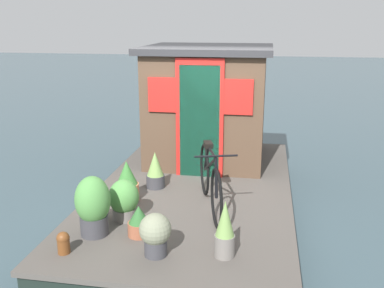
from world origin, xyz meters
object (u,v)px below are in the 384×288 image
object	(u,v)px
potted_plant_succulent	(155,233)
potted_plant_thyme	(124,200)
potted_plant_geranium	(139,221)
potted_plant_ivy	(155,171)
potted_plant_sage	(225,230)
mooring_bollard	(63,242)
houseboat_cabin	(208,103)
bicycle	(210,180)
potted_plant_fern	(93,205)
potted_plant_mint	(127,182)

from	to	relation	value
potted_plant_succulent	potted_plant_thyme	size ratio (longest dim) A/B	0.91
potted_plant_geranium	potted_plant_ivy	distance (m)	1.45
potted_plant_sage	mooring_bollard	world-z (taller)	potted_plant_sage
houseboat_cabin	potted_plant_succulent	xyz separation A→B (m)	(-3.31, 0.07, -0.72)
bicycle	potted_plant_thyme	bearing A→B (deg)	116.08
potted_plant_thyme	mooring_bollard	bearing A→B (deg)	157.55
potted_plant_ivy	potted_plant_thyme	bearing A→B (deg)	174.20
potted_plant_ivy	potted_plant_geranium	bearing A→B (deg)	-172.62
mooring_bollard	houseboat_cabin	bearing A→B (deg)	-16.56
bicycle	potted_plant_ivy	xyz separation A→B (m)	(0.59, 0.87, -0.14)
potted_plant_thyme	mooring_bollard	size ratio (longest dim) A/B	2.10
potted_plant_sage	potted_plant_ivy	bearing A→B (deg)	34.26
potted_plant_succulent	mooring_bollard	xyz separation A→B (m)	(-0.13, 0.95, -0.12)
potted_plant_geranium	potted_plant_succulent	bearing A→B (deg)	-142.98
houseboat_cabin	potted_plant_fern	world-z (taller)	houseboat_cabin
mooring_bollard	bicycle	bearing A→B (deg)	-44.64
houseboat_cabin	potted_plant_ivy	xyz separation A→B (m)	(-1.48, 0.55, -0.72)
houseboat_cabin	mooring_bollard	xyz separation A→B (m)	(-3.43, 1.02, -0.85)
potted_plant_geranium	mooring_bollard	size ratio (longest dim) A/B	1.49
potted_plant_succulent	houseboat_cabin	bearing A→B (deg)	-1.29
houseboat_cabin	potted_plant_ivy	distance (m)	1.74
potted_plant_mint	potted_plant_fern	world-z (taller)	potted_plant_fern
potted_plant_sage	potted_plant_mint	size ratio (longest dim) A/B	1.11
potted_plant_fern	potted_plant_sage	bearing A→B (deg)	-98.25
mooring_bollard	potted_plant_mint	bearing A→B (deg)	-8.66
houseboat_cabin	bicycle	distance (m)	2.18
houseboat_cabin	potted_plant_sage	xyz separation A→B (m)	(-3.20, -0.62, -0.68)
bicycle	mooring_bollard	bearing A→B (deg)	135.36
potted_plant_sage	potted_plant_geranium	size ratio (longest dim) A/B	1.72
potted_plant_geranium	potted_plant_thyme	world-z (taller)	potted_plant_thyme
potted_plant_mint	mooring_bollard	size ratio (longest dim) A/B	2.31
mooring_bollard	potted_plant_sage	bearing A→B (deg)	-82.02
potted_plant_geranium	potted_plant_mint	bearing A→B (deg)	25.30
potted_plant_fern	mooring_bollard	size ratio (longest dim) A/B	2.90
houseboat_cabin	potted_plant_geranium	world-z (taller)	houseboat_cabin
potted_plant_thyme	potted_plant_fern	size ratio (longest dim) A/B	0.73
houseboat_cabin	potted_plant_thyme	bearing A→B (deg)	165.56
potted_plant_mint	potted_plant_thyme	size ratio (longest dim) A/B	1.10
potted_plant_succulent	mooring_bollard	bearing A→B (deg)	97.59
potted_plant_sage	potted_plant_succulent	distance (m)	0.70
potted_plant_thyme	potted_plant_sage	bearing A→B (deg)	-116.90
potted_plant_fern	mooring_bollard	xyz separation A→B (m)	(-0.45, 0.15, -0.23)
potted_plant_ivy	potted_plant_fern	bearing A→B (deg)	168.10
potted_plant_geranium	potted_plant_sage	bearing A→B (deg)	-105.81
potted_plant_geranium	mooring_bollard	bearing A→B (deg)	127.71
potted_plant_sage	potted_plant_thyme	bearing A→B (deg)	63.10
potted_plant_geranium	potted_plant_succulent	distance (m)	0.49
potted_plant_mint	potted_plant_succulent	distance (m)	1.50
houseboat_cabin	mooring_bollard	size ratio (longest dim) A/B	8.73
potted_plant_sage	potted_plant_ivy	distance (m)	2.08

